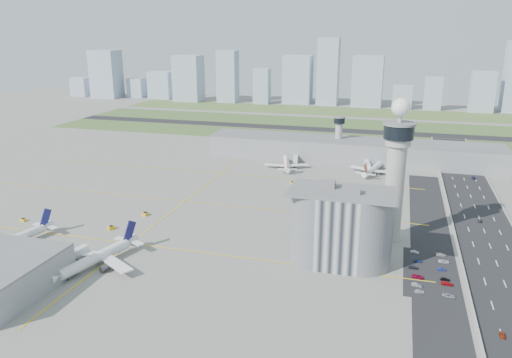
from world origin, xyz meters
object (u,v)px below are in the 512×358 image
(car_lot_1, at_px, (417,285))
(car_lot_0, at_px, (420,291))
(control_tower, at_px, (396,165))
(car_lot_8, at_px, (445,279))
(car_hw_0, at_px, (502,335))
(secondary_tower, at_px, (339,134))
(jet_bridge_far_1, at_px, (366,163))
(car_lot_4, at_px, (418,261))
(car_lot_5, at_px, (415,252))
(admin_building, at_px, (340,227))
(car_hw_1, at_px, (480,221))
(jet_bridge_near_2, at_px, (61,264))
(airplane_far_b, at_px, (374,165))
(car_lot_7, at_px, (447,284))
(tug_3, at_px, (145,214))
(car_hw_4, at_px, (445,155))
(tug_2, at_px, (111,227))
(car_lot_9, at_px, (442,269))
(airplane_near_b, at_px, (12,235))
(airplane_far_a, at_px, (287,161))
(tug_1, at_px, (52,250))
(car_lot_2, at_px, (418,277))
(car_lot_6, at_px, (449,296))
(car_hw_2, at_px, (474,178))
(jet_bridge_far_0, at_px, (296,159))
(tug_4, at_px, (292,182))
(tug_5, at_px, (321,185))
(airplane_near_c, at_px, (94,252))
(car_lot_3, at_px, (414,267))
(tug_0, at_px, (23,220))

(car_lot_1, bearing_deg, car_lot_0, -160.79)
(control_tower, relative_size, car_lot_1, 16.30)
(car_lot_8, xyz_separation_m, car_hw_0, (14.61, -33.88, 0.01))
(secondary_tower, bearing_deg, jet_bridge_far_1, -39.29)
(car_lot_4, bearing_deg, car_lot_5, 0.19)
(car_lot_1, bearing_deg, car_lot_8, -44.56)
(admin_building, relative_size, car_lot_8, 11.92)
(car_lot_1, relative_size, car_hw_1, 1.00)
(car_hw_1, bearing_deg, jet_bridge_far_1, 131.28)
(jet_bridge_near_2, bearing_deg, airplane_far_b, -21.64)
(car_lot_7, distance_m, car_lot_8, 3.65)
(car_lot_4, bearing_deg, car_lot_7, -157.49)
(tug_3, height_order, car_hw_4, tug_3)
(tug_2, height_order, car_lot_7, tug_2)
(car_lot_5, xyz_separation_m, car_lot_9, (10.10, -14.06, -0.01))
(car_lot_0, relative_size, car_lot_8, 1.01)
(car_lot_8, bearing_deg, airplane_near_b, 95.16)
(airplane_far_a, distance_m, car_lot_1, 172.75)
(car_lot_8, bearing_deg, tug_1, 95.52)
(control_tower, distance_m, tug_2, 136.22)
(car_lot_2, relative_size, car_lot_6, 0.99)
(tug_2, bearing_deg, car_lot_4, 30.69)
(tug_3, relative_size, car_lot_8, 0.96)
(jet_bridge_near_2, distance_m, car_hw_2, 252.81)
(jet_bridge_far_0, xyz_separation_m, car_hw_2, (119.02, -9.62, -2.22))
(tug_4, relative_size, tug_5, 0.93)
(car_hw_1, bearing_deg, airplane_far_b, 132.84)
(car_lot_9, distance_m, car_hw_2, 144.34)
(secondary_tower, height_order, airplane_far_b, secondary_tower)
(secondary_tower, bearing_deg, car_hw_0, -69.73)
(car_lot_2, distance_m, car_hw_2, 155.23)
(car_lot_5, relative_size, car_hw_0, 0.96)
(car_lot_9, distance_m, car_hw_0, 44.78)
(jet_bridge_far_0, xyz_separation_m, car_hw_1, (112.44, -89.85, -2.20))
(car_hw_0, bearing_deg, tug_5, 117.14)
(tug_1, bearing_deg, car_lot_1, -156.89)
(car_lot_4, bearing_deg, jet_bridge_far_0, 21.37)
(airplane_near_b, relative_size, tug_1, 15.16)
(car_hw_4, bearing_deg, airplane_far_b, -129.71)
(tug_5, bearing_deg, car_hw_4, -115.97)
(tug_1, relative_size, tug_5, 0.91)
(airplane_near_c, height_order, tug_4, airplane_near_c)
(secondary_tower, xyz_separation_m, jet_bridge_near_2, (-83.00, -211.00, -15.95))
(car_lot_1, bearing_deg, secondary_tower, 24.58)
(tug_1, relative_size, car_lot_3, 0.70)
(car_lot_7, bearing_deg, tug_4, 38.85)
(tug_2, bearing_deg, car_lot_2, 24.85)
(tug_3, height_order, tug_5, tug_3)
(airplane_near_b, bearing_deg, car_hw_0, 96.94)
(tug_0, bearing_deg, car_hw_0, 88.40)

